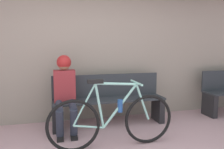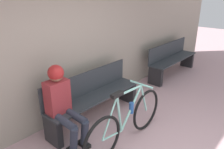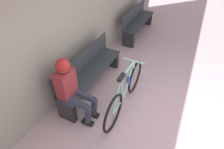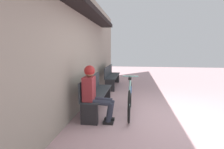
% 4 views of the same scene
% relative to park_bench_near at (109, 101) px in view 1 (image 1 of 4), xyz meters
% --- Properties ---
extents(storefront_wall, '(12.00, 0.56, 3.20)m').
position_rel_park_bench_near_xyz_m(storefront_wall, '(-0.38, 0.44, 1.24)').
color(storefront_wall, '#9E9384').
rests_on(storefront_wall, ground_plane).
extents(park_bench_near, '(1.92, 0.42, 0.87)m').
position_rel_park_bench_near_xyz_m(park_bench_near, '(0.00, 0.00, 0.00)').
color(park_bench_near, '#2D3338').
rests_on(park_bench_near, ground_plane).
extents(bicycle, '(1.74, 0.40, 0.94)m').
position_rel_park_bench_near_xyz_m(bicycle, '(-0.17, -0.87, -0.04)').
color(bicycle, black).
rests_on(bicycle, ground_plane).
extents(person_seated, '(0.34, 0.65, 1.22)m').
position_rel_park_bench_near_xyz_m(person_seated, '(-0.75, -0.12, 0.28)').
color(person_seated, '#2D3342').
rests_on(person_seated, ground_plane).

